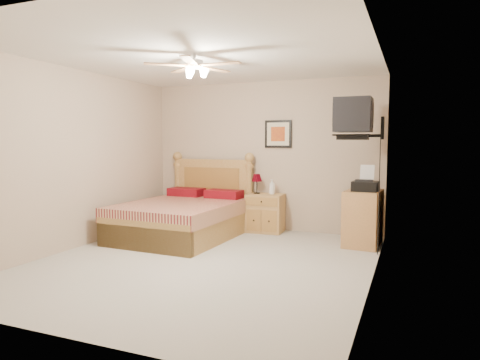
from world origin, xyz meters
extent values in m
plane|color=#ABA59A|center=(0.00, 0.00, 0.00)|extent=(4.50, 4.50, 0.00)
cube|color=white|center=(0.00, 0.00, 2.50)|extent=(4.00, 4.50, 0.04)
cube|color=tan|center=(0.00, 2.25, 1.25)|extent=(4.00, 0.04, 2.50)
cube|color=tan|center=(0.00, -2.25, 1.25)|extent=(4.00, 0.04, 2.50)
cube|color=tan|center=(-2.00, 0.00, 1.25)|extent=(0.04, 4.50, 2.50)
cube|color=tan|center=(2.00, 0.00, 1.25)|extent=(0.04, 4.50, 2.50)
cube|color=#A57844|center=(0.12, 2.00, 0.31)|extent=(0.60, 0.46, 0.63)
imported|color=white|center=(0.23, 2.04, 0.75)|extent=(0.12, 0.12, 0.25)
cube|color=black|center=(0.27, 2.23, 1.62)|extent=(0.46, 0.04, 0.46)
cube|color=#9D7740|center=(1.73, 1.63, 0.40)|extent=(0.52, 0.71, 0.80)
imported|color=#C2B199|center=(1.70, 1.82, 0.81)|extent=(0.30, 0.35, 0.03)
imported|color=tan|center=(1.71, 1.85, 0.84)|extent=(0.23, 0.30, 0.02)
camera|label=1|loc=(2.37, -4.64, 1.48)|focal=32.00mm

